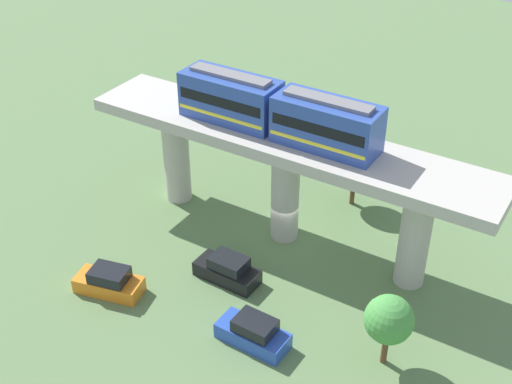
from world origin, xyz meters
TOP-DOWN VIEW (x-y plane):
  - ground_plane at (0.00, 0.00)m, footprint 120.00×120.00m
  - viaduct at (0.00, 0.00)m, footprint 5.20×28.00m
  - train at (0.00, -0.75)m, footprint 2.64×13.55m
  - parked_car_black at (5.92, -0.75)m, footprint 1.88×4.23m
  - parked_car_orange at (10.75, -6.36)m, footprint 2.72×4.50m
  - parked_car_blue at (9.73, 3.55)m, footprint 1.89×4.24m
  - tree_near_viaduct at (-10.29, -2.68)m, footprint 3.52×3.52m
  - tree_mid_lot at (7.16, 10.42)m, footprint 2.70×2.70m
  - tree_far_corner at (-6.08, 2.32)m, footprint 2.88×2.88m

SIDE VIEW (x-z plane):
  - ground_plane at x=0.00m, z-range 0.00..0.00m
  - parked_car_black at x=5.92m, z-range -0.14..1.62m
  - parked_car_orange at x=10.75m, z-range -0.14..1.62m
  - parked_car_blue at x=9.73m, z-range -0.14..1.62m
  - tree_far_corner at x=-6.08m, z-range 0.80..5.33m
  - tree_mid_lot at x=7.16m, z-range 0.87..5.38m
  - tree_near_viaduct at x=-10.29m, z-range 1.06..6.74m
  - viaduct at x=0.00m, z-range 1.98..9.91m
  - train at x=0.00m, z-range 7.84..11.08m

